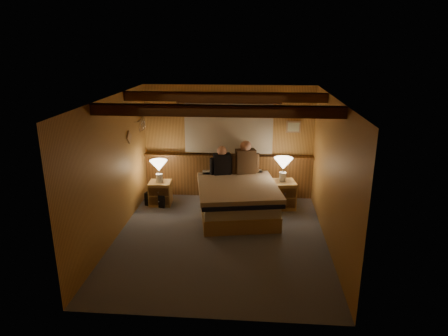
# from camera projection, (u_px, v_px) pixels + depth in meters

# --- Properties ---
(floor) EXTENTS (4.20, 4.20, 0.00)m
(floor) POSITION_uv_depth(u_px,v_px,m) (220.00, 238.00, 6.88)
(floor) COLOR #4B4F59
(floor) RESTS_ON ground
(ceiling) EXTENTS (4.20, 4.20, 0.00)m
(ceiling) POSITION_uv_depth(u_px,v_px,m) (220.00, 99.00, 6.16)
(ceiling) COLOR tan
(ceiling) RESTS_ON wall_back
(wall_back) EXTENTS (3.60, 0.00, 3.60)m
(wall_back) POSITION_uv_depth(u_px,v_px,m) (229.00, 142.00, 8.51)
(wall_back) COLOR gold
(wall_back) RESTS_ON floor
(wall_left) EXTENTS (0.00, 4.20, 4.20)m
(wall_left) POSITION_uv_depth(u_px,v_px,m) (113.00, 170.00, 6.65)
(wall_left) COLOR gold
(wall_left) RESTS_ON floor
(wall_right) EXTENTS (0.00, 4.20, 4.20)m
(wall_right) POSITION_uv_depth(u_px,v_px,m) (332.00, 175.00, 6.38)
(wall_right) COLOR gold
(wall_right) RESTS_ON floor
(wall_front) EXTENTS (3.60, 0.00, 3.60)m
(wall_front) POSITION_uv_depth(u_px,v_px,m) (204.00, 230.00, 4.52)
(wall_front) COLOR gold
(wall_front) RESTS_ON floor
(wainscot) EXTENTS (3.60, 0.23, 0.94)m
(wainscot) POSITION_uv_depth(u_px,v_px,m) (228.00, 174.00, 8.67)
(wainscot) COLOR brown
(wainscot) RESTS_ON wall_back
(curtain_window) EXTENTS (2.18, 0.09, 1.11)m
(curtain_window) POSITION_uv_depth(u_px,v_px,m) (229.00, 128.00, 8.35)
(curtain_window) COLOR #4D2C13
(curtain_window) RESTS_ON wall_back
(ceiling_beams) EXTENTS (3.60, 1.65, 0.16)m
(ceiling_beams) POSITION_uv_depth(u_px,v_px,m) (221.00, 103.00, 6.33)
(ceiling_beams) COLOR #4D2C13
(ceiling_beams) RESTS_ON ceiling
(coat_rail) EXTENTS (0.05, 0.55, 0.24)m
(coat_rail) POSITION_uv_depth(u_px,v_px,m) (142.00, 124.00, 8.00)
(coat_rail) COLOR silver
(coat_rail) RESTS_ON wall_left
(framed_print) EXTENTS (0.30, 0.04, 0.25)m
(framed_print) POSITION_uv_depth(u_px,v_px,m) (293.00, 127.00, 8.29)
(framed_print) COLOR #A07850
(framed_print) RESTS_ON wall_back
(bed) EXTENTS (1.75, 2.10, 0.64)m
(bed) POSITION_uv_depth(u_px,v_px,m) (237.00, 198.00, 7.75)
(bed) COLOR #AE7F4A
(bed) RESTS_ON floor
(nightstand_left) EXTENTS (0.47, 0.42, 0.49)m
(nightstand_left) POSITION_uv_depth(u_px,v_px,m) (160.00, 193.00, 8.27)
(nightstand_left) COLOR #AE7F4A
(nightstand_left) RESTS_ON floor
(nightstand_right) EXTENTS (0.58, 0.53, 0.56)m
(nightstand_right) POSITION_uv_depth(u_px,v_px,m) (282.00, 195.00, 8.09)
(nightstand_right) COLOR #AE7F4A
(nightstand_right) RESTS_ON floor
(lamp_left) EXTENTS (0.36, 0.36, 0.46)m
(lamp_left) POSITION_uv_depth(u_px,v_px,m) (159.00, 167.00, 8.08)
(lamp_left) COLOR silver
(lamp_left) RESTS_ON nightstand_left
(lamp_right) EXTENTS (0.37, 0.37, 0.49)m
(lamp_right) POSITION_uv_depth(u_px,v_px,m) (283.00, 165.00, 7.92)
(lamp_right) COLOR silver
(lamp_right) RESTS_ON nightstand_right
(person_left) EXTENTS (0.49, 0.28, 0.61)m
(person_left) POSITION_uv_depth(u_px,v_px,m) (222.00, 163.00, 8.14)
(person_left) COLOR black
(person_left) RESTS_ON bed
(person_right) EXTENTS (0.57, 0.33, 0.71)m
(person_right) POSITION_uv_depth(u_px,v_px,m) (245.00, 160.00, 8.19)
(person_right) COLOR #462F1C
(person_right) RESTS_ON bed
(duffel_bag) EXTENTS (0.51, 0.38, 0.33)m
(duffel_bag) POSITION_uv_depth(u_px,v_px,m) (157.00, 198.00, 8.26)
(duffel_bag) COLOR black
(duffel_bag) RESTS_ON floor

